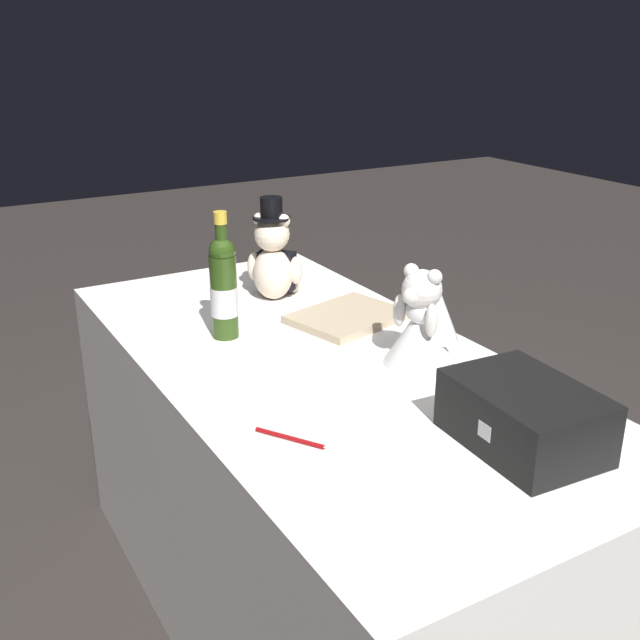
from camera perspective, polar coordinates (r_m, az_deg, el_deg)
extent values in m
plane|color=#2D2826|center=(2.27, 0.00, -21.48)|extent=(12.00, 12.00, 0.00)
cube|color=white|center=(2.03, 0.00, -13.21)|extent=(1.66, 0.78, 0.79)
ellipsoid|color=beige|center=(2.22, -3.58, 3.51)|extent=(0.13, 0.11, 0.15)
cube|color=black|center=(2.25, -3.26, 3.76)|extent=(0.11, 0.11, 0.11)
sphere|color=beige|center=(2.19, -3.65, 6.50)|extent=(0.10, 0.10, 0.10)
sphere|color=beige|center=(2.23, -3.24, 6.62)|extent=(0.04, 0.04, 0.04)
sphere|color=beige|center=(2.17, -2.78, 7.48)|extent=(0.04, 0.04, 0.04)
sphere|color=beige|center=(2.19, -4.56, 7.60)|extent=(0.04, 0.04, 0.04)
ellipsoid|color=beige|center=(2.21, -1.83, 3.76)|extent=(0.04, 0.04, 0.08)
ellipsoid|color=beige|center=(2.26, -5.02, 4.04)|extent=(0.04, 0.04, 0.08)
sphere|color=beige|center=(2.28, -2.15, 2.73)|extent=(0.05, 0.05, 0.05)
sphere|color=beige|center=(2.31, -3.77, 2.88)|extent=(0.05, 0.05, 0.05)
cylinder|color=black|center=(2.18, -3.68, 7.70)|extent=(0.11, 0.11, 0.01)
cylinder|color=black|center=(2.17, -3.70, 8.50)|extent=(0.06, 0.06, 0.06)
cone|color=white|center=(1.80, 7.53, -1.11)|extent=(0.17, 0.17, 0.14)
ellipsoid|color=white|center=(1.78, 7.62, 0.70)|extent=(0.08, 0.07, 0.06)
sphere|color=silver|center=(1.76, 7.70, 2.28)|extent=(0.09, 0.09, 0.09)
sphere|color=silver|center=(1.73, 6.88, 1.80)|extent=(0.04, 0.04, 0.04)
sphere|color=silver|center=(1.77, 6.90, 3.69)|extent=(0.04, 0.04, 0.04)
sphere|color=silver|center=(1.73, 8.64, 3.22)|extent=(0.04, 0.04, 0.04)
ellipsoid|color=silver|center=(1.79, 6.00, 0.72)|extent=(0.03, 0.03, 0.08)
ellipsoid|color=silver|center=(1.74, 8.41, -0.03)|extent=(0.03, 0.03, 0.08)
cone|color=white|center=(1.82, 8.60, 0.80)|extent=(0.16, 0.16, 0.15)
cylinder|color=#284013|center=(1.94, -7.25, 1.75)|extent=(0.07, 0.07, 0.22)
sphere|color=#284013|center=(1.90, -7.42, 5.17)|extent=(0.07, 0.07, 0.07)
cylinder|color=#284013|center=(1.89, -7.49, 6.69)|extent=(0.03, 0.03, 0.09)
cylinder|color=gold|center=(1.88, -7.54, 7.66)|extent=(0.03, 0.03, 0.03)
cylinder|color=silver|center=(1.94, -7.24, 1.44)|extent=(0.07, 0.07, 0.08)
cylinder|color=maroon|center=(1.48, -2.31, -8.88)|extent=(0.13, 0.09, 0.01)
cone|color=silver|center=(1.45, 0.31, -9.58)|extent=(0.02, 0.01, 0.01)
cube|color=black|center=(1.49, 15.14, -7.02)|extent=(0.30, 0.22, 0.12)
cube|color=#B7B7BF|center=(1.42, 12.40, -8.17)|extent=(0.04, 0.01, 0.03)
cube|color=tan|center=(2.07, 2.09, 0.24)|extent=(0.29, 0.33, 0.02)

